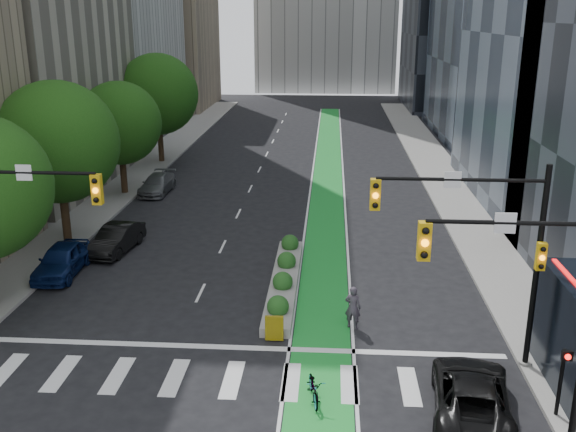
# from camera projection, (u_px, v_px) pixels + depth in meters

# --- Properties ---
(ground) EXTENTS (160.00, 160.00, 0.00)m
(ground) POSITION_uv_depth(u_px,v_px,m) (236.00, 364.00, 22.85)
(ground) COLOR black
(ground) RESTS_ON ground
(sidewalk_left) EXTENTS (3.60, 90.00, 0.15)m
(sidewalk_left) POSITION_uv_depth(u_px,v_px,m) (127.00, 182.00, 47.38)
(sidewalk_left) COLOR gray
(sidewalk_left) RESTS_ON ground
(sidewalk_right) EXTENTS (3.60, 90.00, 0.15)m
(sidewalk_right) POSITION_uv_depth(u_px,v_px,m) (450.00, 188.00, 45.86)
(sidewalk_right) COLOR gray
(sidewalk_right) RESTS_ON ground
(bike_lane_paint) EXTENTS (2.20, 70.00, 0.01)m
(bike_lane_paint) POSITION_uv_depth(u_px,v_px,m) (328.00, 171.00, 51.20)
(bike_lane_paint) COLOR green
(bike_lane_paint) RESTS_ON ground
(building_tan_far) EXTENTS (14.00, 16.00, 26.00)m
(building_tan_far) POSITION_uv_depth(u_px,v_px,m) (155.00, 6.00, 83.04)
(building_tan_far) COLOR tan
(building_tan_far) RESTS_ON ground
(tree_mid) EXTENTS (6.40, 6.40, 8.78)m
(tree_mid) POSITION_uv_depth(u_px,v_px,m) (57.00, 142.00, 33.31)
(tree_mid) COLOR black
(tree_mid) RESTS_ON ground
(tree_midfar) EXTENTS (5.60, 5.60, 7.76)m
(tree_midfar) POSITION_uv_depth(u_px,v_px,m) (120.00, 123.00, 43.01)
(tree_midfar) COLOR black
(tree_midfar) RESTS_ON ground
(tree_far) EXTENTS (6.60, 6.60, 9.00)m
(tree_far) POSITION_uv_depth(u_px,v_px,m) (158.00, 94.00, 52.30)
(tree_far) COLOR black
(tree_far) RESTS_ON ground
(signal_right) EXTENTS (5.82, 0.51, 7.20)m
(signal_right) POSITION_uv_depth(u_px,v_px,m) (494.00, 239.00, 21.29)
(signal_right) COLOR black
(signal_right) RESTS_ON ground
(signal_far_right) EXTENTS (4.82, 0.51, 7.20)m
(signal_far_right) POSITION_uv_depth(u_px,v_px,m) (546.00, 297.00, 17.00)
(signal_far_right) COLOR black
(signal_far_right) RESTS_ON ground
(median_planter) EXTENTS (1.20, 10.26, 1.10)m
(median_planter) POSITION_uv_depth(u_px,v_px,m) (284.00, 278.00, 29.36)
(median_planter) COLOR gray
(median_planter) RESTS_ON ground
(ped_signal_post) EXTENTS (0.32, 0.43, 2.46)m
(ped_signal_post) POSITION_uv_depth(u_px,v_px,m) (563.00, 375.00, 19.26)
(ped_signal_post) COLOR black
(ped_signal_post) RESTS_ON ground
(bicycle) EXTENTS (0.88, 1.79, 0.90)m
(bicycle) POSITION_uv_depth(u_px,v_px,m) (314.00, 388.00, 20.63)
(bicycle) COLOR gray
(bicycle) RESTS_ON ground
(cyclist) EXTENTS (0.74, 0.59, 1.78)m
(cyclist) POSITION_uv_depth(u_px,v_px,m) (353.00, 307.00, 25.27)
(cyclist) COLOR #3E3742
(cyclist) RESTS_ON ground
(parked_car_left_near) EXTENTS (1.93, 4.46, 1.50)m
(parked_car_left_near) POSITION_uv_depth(u_px,v_px,m) (62.00, 260.00, 30.55)
(parked_car_left_near) COLOR #0C1D4D
(parked_car_left_near) RESTS_ON ground
(parked_car_left_mid) EXTENTS (2.05, 4.41, 1.40)m
(parked_car_left_mid) POSITION_uv_depth(u_px,v_px,m) (116.00, 239.00, 33.56)
(parked_car_left_mid) COLOR black
(parked_car_left_mid) RESTS_ON ground
(parked_car_left_far) EXTENTS (1.97, 4.50, 1.29)m
(parked_car_left_far) POSITION_uv_depth(u_px,v_px,m) (157.00, 184.00, 44.62)
(parked_car_left_far) COLOR #5C5E61
(parked_car_left_far) RESTS_ON ground
(parked_car_right) EXTENTS (2.99, 5.32, 1.40)m
(parked_car_right) POSITION_uv_depth(u_px,v_px,m) (471.00, 394.00, 19.82)
(parked_car_right) COLOR black
(parked_car_right) RESTS_ON ground
(pedestrian_far) EXTENTS (1.02, 1.00, 1.72)m
(pedestrian_far) POSITION_uv_depth(u_px,v_px,m) (543.00, 281.00, 27.44)
(pedestrian_far) COLOR gray
(pedestrian_far) RESTS_ON sidewalk_right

